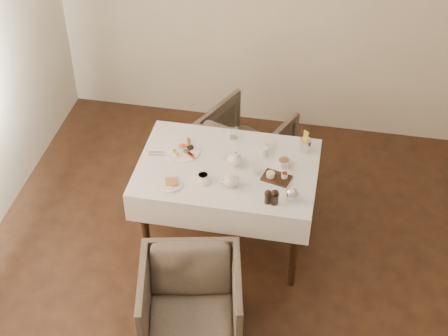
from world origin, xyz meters
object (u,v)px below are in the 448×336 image
Objects in this scene: breakfast_plate at (183,150)px; teapot_centre at (235,158)px; armchair_near at (191,304)px; armchair_far at (246,145)px; table at (227,179)px.

breakfast_plate is 1.77× the size of teapot_centre.
armchair_near is at bearing -66.81° from breakfast_plate.
armchair_far is at bearing 91.50° from teapot_centre.
armchair_near is 1.15m from breakfast_plate.
armchair_far is 2.48× the size of breakfast_plate.
armchair_near is at bearing -94.45° from table.
teapot_centre is at bearing 70.47° from armchair_near.
teapot_centre reaches higher than armchair_near.
breakfast_plate is at bearing 88.79° from armchair_far.
table is 0.39m from breakfast_plate.
armchair_near is at bearing -99.02° from teapot_centre.
teapot_centre is at bearing 29.04° from table.
table is 0.91m from armchair_far.
table is 0.97m from armchair_near.
armchair_near is 1.07m from teapot_centre.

